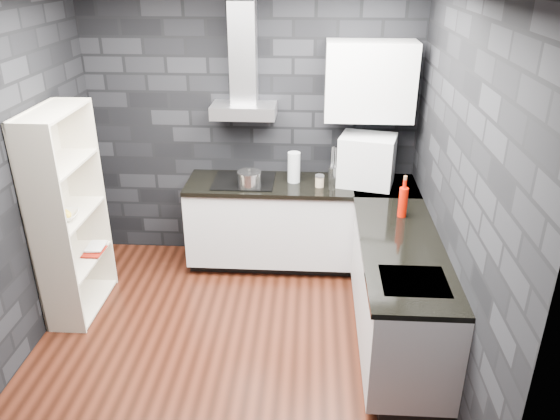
# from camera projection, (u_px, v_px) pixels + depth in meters

# --- Properties ---
(ground) EXTENTS (3.20, 3.20, 0.00)m
(ground) POSITION_uv_depth(u_px,v_px,m) (234.00, 343.00, 4.45)
(ground) COLOR #3B180E
(wall_back) EXTENTS (3.20, 0.05, 2.70)m
(wall_back) POSITION_uv_depth(u_px,v_px,m) (252.00, 127.00, 5.35)
(wall_back) COLOR black
(wall_back) RESTS_ON ground
(wall_front) EXTENTS (3.20, 0.05, 2.70)m
(wall_front) POSITION_uv_depth(u_px,v_px,m) (172.00, 333.00, 2.41)
(wall_front) COLOR black
(wall_front) RESTS_ON ground
(wall_left) EXTENTS (0.05, 3.20, 2.70)m
(wall_left) POSITION_uv_depth(u_px,v_px,m) (6.00, 185.00, 3.97)
(wall_left) COLOR black
(wall_left) RESTS_ON ground
(wall_right) EXTENTS (0.05, 3.20, 2.70)m
(wall_right) POSITION_uv_depth(u_px,v_px,m) (459.00, 196.00, 3.79)
(wall_right) COLOR black
(wall_right) RESTS_ON ground
(toekick_back) EXTENTS (2.18, 0.50, 0.10)m
(toekick_back) POSITION_uv_depth(u_px,v_px,m) (300.00, 258.00, 5.61)
(toekick_back) COLOR black
(toekick_back) RESTS_ON ground
(toekick_right) EXTENTS (0.50, 1.78, 0.10)m
(toekick_right) POSITION_uv_depth(u_px,v_px,m) (398.00, 337.00, 4.44)
(toekick_right) COLOR black
(toekick_right) RESTS_ON ground
(counter_back_cab) EXTENTS (2.20, 0.60, 0.76)m
(counter_back_cab) POSITION_uv_depth(u_px,v_px,m) (300.00, 222.00, 5.39)
(counter_back_cab) COLOR silver
(counter_back_cab) RESTS_ON ground
(counter_right_cab) EXTENTS (0.60, 1.80, 0.76)m
(counter_right_cab) POSITION_uv_depth(u_px,v_px,m) (398.00, 292.00, 4.26)
(counter_right_cab) COLOR silver
(counter_right_cab) RESTS_ON ground
(counter_back_top) EXTENTS (2.20, 0.62, 0.04)m
(counter_back_top) POSITION_uv_depth(u_px,v_px,m) (301.00, 185.00, 5.22)
(counter_back_top) COLOR black
(counter_back_top) RESTS_ON counter_back_cab
(counter_right_top) EXTENTS (0.62, 1.80, 0.04)m
(counter_right_top) POSITION_uv_depth(u_px,v_px,m) (402.00, 247.00, 4.10)
(counter_right_top) COLOR black
(counter_right_top) RESTS_ON counter_right_cab
(counter_corner_top) EXTENTS (0.62, 0.62, 0.04)m
(counter_corner_top) POSITION_uv_depth(u_px,v_px,m) (385.00, 187.00, 5.18)
(counter_corner_top) COLOR black
(counter_corner_top) RESTS_ON counter_right_cab
(hood_body) EXTENTS (0.60, 0.34, 0.12)m
(hood_body) POSITION_uv_depth(u_px,v_px,m) (244.00, 111.00, 5.09)
(hood_body) COLOR silver
(hood_body) RESTS_ON wall_back
(hood_chimney) EXTENTS (0.24, 0.20, 0.90)m
(hood_chimney) POSITION_uv_depth(u_px,v_px,m) (243.00, 53.00, 4.94)
(hood_chimney) COLOR silver
(hood_chimney) RESTS_ON hood_body
(upper_cabinet) EXTENTS (0.80, 0.35, 0.70)m
(upper_cabinet) POSITION_uv_depth(u_px,v_px,m) (370.00, 81.00, 4.90)
(upper_cabinet) COLOR silver
(upper_cabinet) RESTS_ON wall_back
(cooktop) EXTENTS (0.58, 0.50, 0.01)m
(cooktop) POSITION_uv_depth(u_px,v_px,m) (244.00, 181.00, 5.25)
(cooktop) COLOR black
(cooktop) RESTS_ON counter_back_top
(sink_rim) EXTENTS (0.44, 0.40, 0.01)m
(sink_rim) POSITION_uv_depth(u_px,v_px,m) (414.00, 281.00, 3.64)
(sink_rim) COLOR silver
(sink_rim) RESTS_ON counter_right_top
(pot) EXTENTS (0.26, 0.26, 0.13)m
(pot) POSITION_uv_depth(u_px,v_px,m) (249.00, 180.00, 5.09)
(pot) COLOR #B9B9BD
(pot) RESTS_ON cooktop
(glass_vase) EXTENTS (0.12, 0.12, 0.29)m
(glass_vase) POSITION_uv_depth(u_px,v_px,m) (294.00, 167.00, 5.19)
(glass_vase) COLOR silver
(glass_vase) RESTS_ON counter_back_top
(storage_jar) EXTENTS (0.11, 0.11, 0.10)m
(storage_jar) POSITION_uv_depth(u_px,v_px,m) (320.00, 182.00, 5.11)
(storage_jar) COLOR tan
(storage_jar) RESTS_ON counter_back_top
(utensil_crock) EXTENTS (0.11, 0.11, 0.11)m
(utensil_crock) POSITION_uv_depth(u_px,v_px,m) (333.00, 172.00, 5.31)
(utensil_crock) COLOR #B9B9BD
(utensil_crock) RESTS_ON counter_back_top
(appliance_garage) EXTENTS (0.57, 0.49, 0.50)m
(appliance_garage) POSITION_uv_depth(u_px,v_px,m) (367.00, 162.00, 5.10)
(appliance_garage) COLOR silver
(appliance_garage) RESTS_ON counter_back_top
(red_bottle) EXTENTS (0.08, 0.08, 0.25)m
(red_bottle) POSITION_uv_depth(u_px,v_px,m) (403.00, 202.00, 4.49)
(red_bottle) COLOR #B40F02
(red_bottle) RESTS_ON counter_right_top
(bookshelf) EXTENTS (0.59, 0.87, 1.80)m
(bookshelf) POSITION_uv_depth(u_px,v_px,m) (69.00, 215.00, 4.56)
(bookshelf) COLOR beige
(bookshelf) RESTS_ON ground
(fruit_bowl) EXTENTS (0.27, 0.27, 0.06)m
(fruit_bowl) POSITION_uv_depth(u_px,v_px,m) (64.00, 216.00, 4.46)
(fruit_bowl) COLOR silver
(fruit_bowl) RESTS_ON bookshelf
(book_red) EXTENTS (0.17, 0.03, 0.23)m
(book_red) POSITION_uv_depth(u_px,v_px,m) (83.00, 241.00, 4.83)
(book_red) COLOR maroon
(book_red) RESTS_ON bookshelf
(book_second) EXTENTS (0.16, 0.02, 0.21)m
(book_second) POSITION_uv_depth(u_px,v_px,m) (86.00, 236.00, 4.87)
(book_second) COLOR #B2B2B2
(book_second) RESTS_ON bookshelf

